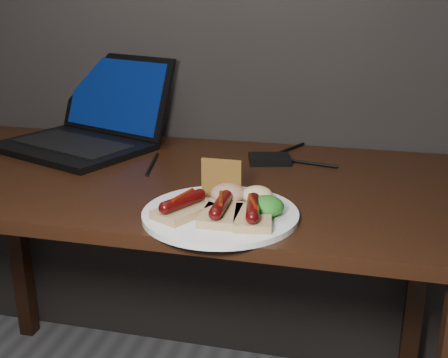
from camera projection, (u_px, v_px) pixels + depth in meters
The scene contains 12 objects.
desk at pixel (166, 208), 1.40m from camera, with size 1.40×0.70×0.75m.
laptop at pixel (87, 128), 1.61m from camera, with size 0.51×0.49×0.25m.
hard_drive at pixel (270, 159), 1.47m from camera, with size 0.11×0.09×0.02m, color black.
desk_cables at pixel (186, 155), 1.51m from camera, with size 0.87×0.38×0.01m.
plate at pixel (220, 214), 1.11m from camera, with size 0.31×0.31×0.01m, color white.
bread_sausage_left at pixel (183, 207), 1.09m from camera, with size 0.12×0.13×0.04m.
bread_sausage_center at pixel (221, 210), 1.07m from camera, with size 0.07×0.12×0.04m.
bread_sausage_right at pixel (253, 213), 1.06m from camera, with size 0.09×0.12×0.04m.
crispbread at pixel (221, 179), 1.17m from camera, with size 0.09×0.01×0.09m, color olive.
salad_greens at pixel (266, 206), 1.09m from camera, with size 0.07×0.07×0.04m, color #125A13.
salsa_mound at pixel (228, 193), 1.15m from camera, with size 0.07×0.07×0.04m, color maroon.
coleslaw_mound at pixel (257, 195), 1.15m from camera, with size 0.06×0.06×0.04m, color beige.
Camera 1 is at (0.45, 0.15, 1.18)m, focal length 45.00 mm.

